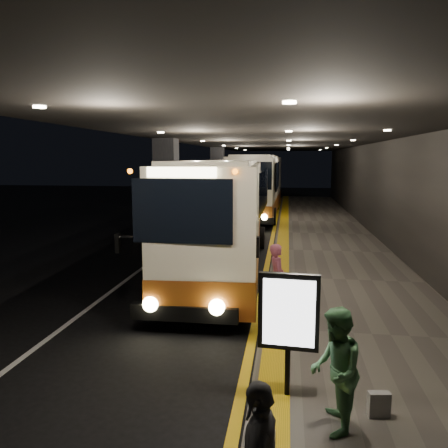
# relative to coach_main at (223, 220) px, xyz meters

# --- Properties ---
(ground) EXTENTS (90.00, 90.00, 0.00)m
(ground) POSITION_rel_coach_main_xyz_m (-0.95, -1.99, -1.68)
(ground) COLOR black
(lane_line_white) EXTENTS (0.12, 50.00, 0.01)m
(lane_line_white) POSITION_rel_coach_main_xyz_m (-2.75, 3.01, -1.68)
(lane_line_white) COLOR silver
(lane_line_white) RESTS_ON ground
(kerb_stripe_yellow) EXTENTS (0.18, 50.00, 0.01)m
(kerb_stripe_yellow) POSITION_rel_coach_main_xyz_m (1.40, 3.01, -1.68)
(kerb_stripe_yellow) COLOR gold
(kerb_stripe_yellow) RESTS_ON ground
(sidewalk) EXTENTS (4.50, 50.00, 0.15)m
(sidewalk) POSITION_rel_coach_main_xyz_m (3.80, 3.01, -1.61)
(sidewalk) COLOR #514C44
(sidewalk) RESTS_ON ground
(tactile_strip) EXTENTS (0.50, 50.00, 0.01)m
(tactile_strip) POSITION_rel_coach_main_xyz_m (1.90, 3.01, -1.53)
(tactile_strip) COLOR gold
(tactile_strip) RESTS_ON sidewalk
(terminal_wall) EXTENTS (0.10, 50.00, 6.00)m
(terminal_wall) POSITION_rel_coach_main_xyz_m (6.05, 3.01, 1.32)
(terminal_wall) COLOR black
(terminal_wall) RESTS_ON ground
(support_columns) EXTENTS (0.80, 24.80, 4.40)m
(support_columns) POSITION_rel_coach_main_xyz_m (-2.45, 2.01, 0.52)
(support_columns) COLOR black
(support_columns) RESTS_ON ground
(canopy) EXTENTS (9.00, 50.00, 0.40)m
(canopy) POSITION_rel_coach_main_xyz_m (1.55, 3.01, 2.92)
(canopy) COLOR black
(canopy) RESTS_ON support_columns
(coach_main) EXTENTS (2.95, 11.34, 3.50)m
(coach_main) POSITION_rel_coach_main_xyz_m (0.00, 0.00, 0.00)
(coach_main) COLOR beige
(coach_main) RESTS_ON ground
(coach_second) EXTENTS (2.70, 12.01, 3.76)m
(coach_second) POSITION_rel_coach_main_xyz_m (0.18, 13.99, 0.13)
(coach_second) COLOR beige
(coach_second) RESTS_ON ground
(passenger_boarding) EXTENTS (0.44, 0.62, 1.58)m
(passenger_boarding) POSITION_rel_coach_main_xyz_m (1.85, -4.03, -0.74)
(passenger_boarding) COLOR #C95E7C
(passenger_boarding) RESTS_ON sidewalk
(passenger_waiting_green) EXTENTS (0.53, 0.82, 1.64)m
(passenger_waiting_green) POSITION_rel_coach_main_xyz_m (2.71, -8.49, -0.71)
(passenger_waiting_green) COLOR #457C4C
(passenger_waiting_green) RESTS_ON sidewalk
(bag_polka) EXTENTS (0.31, 0.17, 0.35)m
(bag_polka) POSITION_rel_coach_main_xyz_m (3.35, -8.11, -1.35)
(bag_polka) COLOR black
(bag_polka) RESTS_ON sidewalk
(bag_plain) EXTENTS (0.25, 0.17, 0.28)m
(bag_plain) POSITION_rel_coach_main_xyz_m (1.85, -9.08, -1.39)
(bag_plain) COLOR silver
(bag_plain) RESTS_ON sidewalk
(info_sign) EXTENTS (0.89, 0.18, 1.87)m
(info_sign) POSITION_rel_coach_main_xyz_m (2.11, -7.73, -0.27)
(info_sign) COLOR black
(info_sign) RESTS_ON sidewalk
(stanchion_post) EXTENTS (0.05, 0.05, 1.03)m
(stanchion_post) POSITION_rel_coach_main_xyz_m (1.89, -4.65, -1.01)
(stanchion_post) COLOR black
(stanchion_post) RESTS_ON sidewalk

